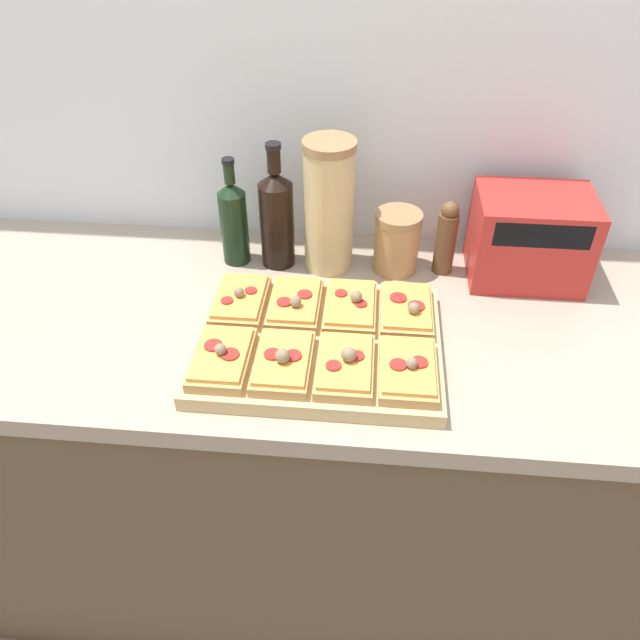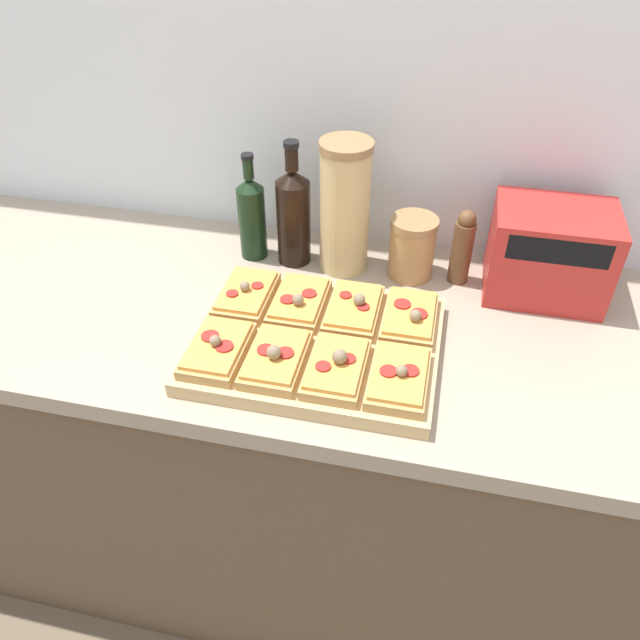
% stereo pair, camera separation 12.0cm
% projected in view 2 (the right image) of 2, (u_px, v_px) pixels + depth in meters
% --- Properties ---
extents(wall_back, '(6.00, 0.06, 2.50)m').
position_uv_depth(wall_back, '(361.00, 95.00, 1.34)').
color(wall_back, silver).
rests_on(wall_back, ground_plane).
extents(kitchen_counter, '(2.63, 0.67, 0.91)m').
position_uv_depth(kitchen_counter, '(324.00, 457.00, 1.57)').
color(kitchen_counter, brown).
rests_on(kitchen_counter, ground_plane).
extents(cutting_board, '(0.46, 0.36, 0.03)m').
position_uv_depth(cutting_board, '(317.00, 344.00, 1.20)').
color(cutting_board, tan).
rests_on(cutting_board, kitchen_counter).
extents(pizza_slice_back_left, '(0.10, 0.16, 0.05)m').
position_uv_depth(pizza_slice_back_left, '(246.00, 294.00, 1.27)').
color(pizza_slice_back_left, tan).
rests_on(pizza_slice_back_left, cutting_board).
extents(pizza_slice_back_midleft, '(0.10, 0.16, 0.05)m').
position_uv_depth(pizza_slice_back_midleft, '(299.00, 301.00, 1.25)').
color(pizza_slice_back_midleft, tan).
rests_on(pizza_slice_back_midleft, cutting_board).
extents(pizza_slice_back_midright, '(0.10, 0.16, 0.05)m').
position_uv_depth(pizza_slice_back_midright, '(354.00, 309.00, 1.23)').
color(pizza_slice_back_midright, tan).
rests_on(pizza_slice_back_midright, cutting_board).
extents(pizza_slice_back_right, '(0.10, 0.16, 0.05)m').
position_uv_depth(pizza_slice_back_right, '(410.00, 317.00, 1.21)').
color(pizza_slice_back_right, tan).
rests_on(pizza_slice_back_right, cutting_board).
extents(pizza_slice_front_left, '(0.10, 0.16, 0.05)m').
position_uv_depth(pizza_slice_front_left, '(217.00, 349.00, 1.14)').
color(pizza_slice_front_left, tan).
rests_on(pizza_slice_front_left, cutting_board).
extents(pizza_slice_front_midleft, '(0.10, 0.16, 0.05)m').
position_uv_depth(pizza_slice_front_midleft, '(276.00, 358.00, 1.12)').
color(pizza_slice_front_midleft, tan).
rests_on(pizza_slice_front_midleft, cutting_board).
extents(pizza_slice_front_midright, '(0.10, 0.16, 0.06)m').
position_uv_depth(pizza_slice_front_midright, '(336.00, 367.00, 1.10)').
color(pizza_slice_front_midright, tan).
rests_on(pizza_slice_front_midright, cutting_board).
extents(pizza_slice_front_right, '(0.10, 0.16, 0.05)m').
position_uv_depth(pizza_slice_front_right, '(399.00, 377.00, 1.08)').
color(pizza_slice_front_right, tan).
rests_on(pizza_slice_front_right, cutting_board).
extents(olive_oil_bottle, '(0.06, 0.06, 0.25)m').
position_uv_depth(olive_oil_bottle, '(252.00, 216.00, 1.40)').
color(olive_oil_bottle, black).
rests_on(olive_oil_bottle, kitchen_counter).
extents(wine_bottle, '(0.08, 0.08, 0.29)m').
position_uv_depth(wine_bottle, '(293.00, 215.00, 1.38)').
color(wine_bottle, black).
rests_on(wine_bottle, kitchen_counter).
extents(grain_jar_tall, '(0.11, 0.11, 0.30)m').
position_uv_depth(grain_jar_tall, '(344.00, 207.00, 1.34)').
color(grain_jar_tall, tan).
rests_on(grain_jar_tall, kitchen_counter).
extents(grain_jar_short, '(0.10, 0.10, 0.14)m').
position_uv_depth(grain_jar_short, '(412.00, 247.00, 1.36)').
color(grain_jar_short, '#AD7F4C').
rests_on(grain_jar_short, kitchen_counter).
extents(pepper_mill, '(0.04, 0.04, 0.17)m').
position_uv_depth(pepper_mill, '(462.00, 247.00, 1.34)').
color(pepper_mill, brown).
rests_on(pepper_mill, kitchen_counter).
extents(toaster_oven, '(0.27, 0.18, 0.19)m').
position_uv_depth(toaster_oven, '(549.00, 253.00, 1.30)').
color(toaster_oven, red).
rests_on(toaster_oven, kitchen_counter).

